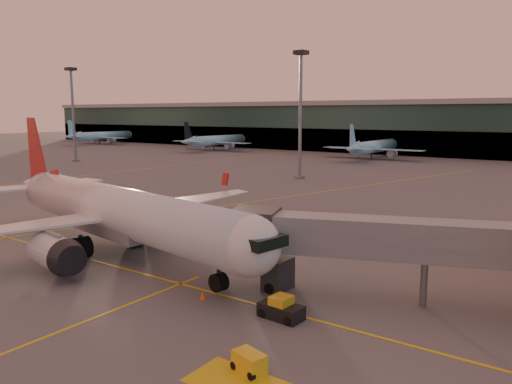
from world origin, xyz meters
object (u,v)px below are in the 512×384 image
Objects in this scene: main_airplane at (113,211)px; pushback_tug at (281,309)px; gpu_cart at (249,363)px; catering_truck at (167,221)px.

main_airplane reaches higher than pushback_tug.
main_airplane is at bearing 170.76° from gpu_cart.
catering_truck is at bearing 157.88° from pushback_tug.
catering_truck is 27.89m from gpu_cart.
main_airplane reaches higher than gpu_cart.
catering_truck reaches higher than gpu_cart.
gpu_cart is (23.34, -10.30, -3.64)m from main_airplane.
main_airplane is at bearing 173.93° from pushback_tug.
gpu_cart is at bearing -13.87° from main_airplane.
catering_truck is at bearing 158.45° from gpu_cart.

